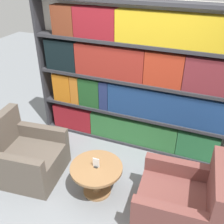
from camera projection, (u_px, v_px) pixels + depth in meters
ground_plane at (98, 196)px, 3.64m from camera, size 14.00×14.00×0.00m
bookshelf at (133, 82)px, 4.12m from camera, size 3.24×0.30×2.37m
armchair_left at (26, 157)px, 3.88m from camera, size 1.03×0.97×0.93m
armchair_right at (180, 203)px, 3.16m from camera, size 1.00×0.93×0.93m
coffee_table at (97, 174)px, 3.55m from camera, size 0.71×0.71×0.46m
table_sign at (96, 163)px, 3.45m from camera, size 0.09×0.06×0.14m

